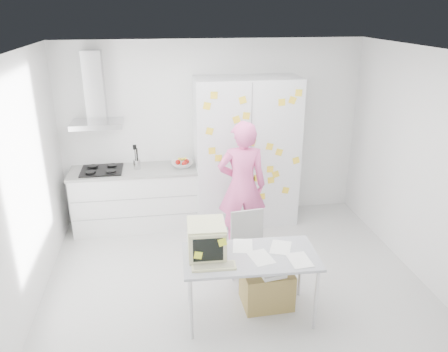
{
  "coord_description": "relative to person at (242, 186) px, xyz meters",
  "views": [
    {
      "loc": [
        -0.82,
        -4.35,
        3.13
      ],
      "look_at": [
        -0.03,
        0.74,
        1.11
      ],
      "focal_mm": 35.0,
      "sensor_mm": 36.0,
      "label": 1
    }
  ],
  "objects": [
    {
      "name": "floor",
      "position": [
        -0.24,
        -0.89,
        -0.9
      ],
      "size": [
        4.5,
        4.0,
        0.02
      ],
      "primitive_type": "cube",
      "color": "silver",
      "rests_on": "ground"
    },
    {
      "name": "walls",
      "position": [
        -0.24,
        -0.17,
        0.46
      ],
      "size": [
        4.52,
        4.01,
        2.7
      ],
      "color": "white",
      "rests_on": "ground"
    },
    {
      "name": "ceiling",
      "position": [
        -0.24,
        -0.89,
        1.81
      ],
      "size": [
        4.5,
        4.0,
        0.02
      ],
      "primitive_type": "cube",
      "color": "white",
      "rests_on": "walls"
    },
    {
      "name": "counter_run",
      "position": [
        -1.44,
        0.81,
        -0.42
      ],
      "size": [
        1.84,
        0.63,
        1.28
      ],
      "color": "white",
      "rests_on": "ground"
    },
    {
      "name": "range_hood",
      "position": [
        -1.89,
        0.94,
        1.07
      ],
      "size": [
        0.7,
        0.48,
        1.01
      ],
      "color": "silver",
      "rests_on": "walls"
    },
    {
      "name": "tall_cabinet",
      "position": [
        0.21,
        0.78,
        0.21
      ],
      "size": [
        1.5,
        0.68,
        2.2
      ],
      "color": "silver",
      "rests_on": "ground"
    },
    {
      "name": "person",
      "position": [
        0.0,
        0.0,
        0.0
      ],
      "size": [
        0.68,
        0.47,
        1.79
      ],
      "primitive_type": "imported",
      "rotation": [
        0.0,
        0.0,
        3.08
      ],
      "color": "pink",
      "rests_on": "ground"
    },
    {
      "name": "desk",
      "position": [
        -0.47,
        -1.42,
        -0.06
      ],
      "size": [
        1.4,
        0.74,
        1.1
      ],
      "rotation": [
        0.0,
        0.0,
        -0.04
      ],
      "color": "#AFB2BB",
      "rests_on": "ground"
    },
    {
      "name": "chair",
      "position": [
        -0.08,
        -0.88,
        -0.38
      ],
      "size": [
        0.45,
        0.45,
        0.91
      ],
      "rotation": [
        0.0,
        0.0,
        0.11
      ],
      "color": "#A3A2A1",
      "rests_on": "ground"
    },
    {
      "name": "cardboard_box",
      "position": [
        0.04,
        -1.3,
        -0.67
      ],
      "size": [
        0.55,
        0.45,
        0.47
      ],
      "rotation": [
        0.0,
        0.0,
        0.04
      ],
      "color": "olive",
      "rests_on": "ground"
    }
  ]
}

